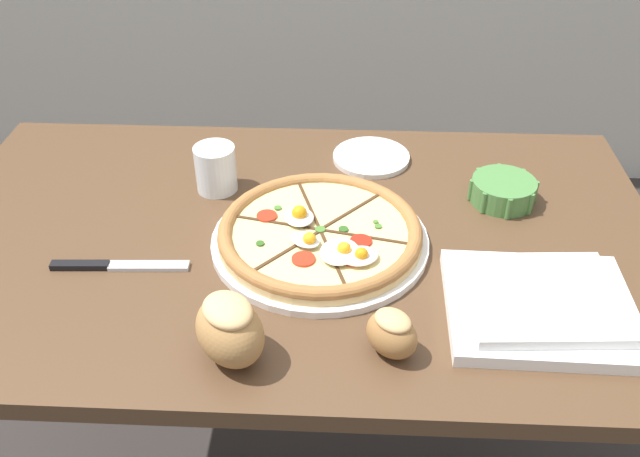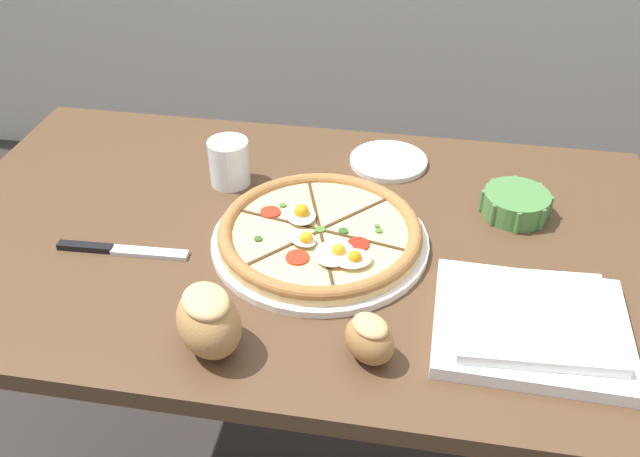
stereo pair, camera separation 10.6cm
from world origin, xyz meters
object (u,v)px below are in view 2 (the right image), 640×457
at_px(dining_table, 297,285).
at_px(pizza, 320,234).
at_px(bread_piece_near, 369,338).
at_px(side_saucer, 388,161).
at_px(bread_piece_mid, 208,320).
at_px(ramekin_bowl, 516,203).
at_px(knife_main, 121,250).
at_px(napkin_folded, 531,323).
at_px(water_glass, 229,165).

distance_m(dining_table, pizza, 0.14).
distance_m(dining_table, bread_piece_near, 0.33).
bearing_deg(side_saucer, bread_piece_near, -87.92).
bearing_deg(pizza, bread_piece_mid, -113.00).
relative_size(ramekin_bowl, bread_piece_near, 1.30).
bearing_deg(dining_table, knife_main, -159.31).
xyz_separation_m(napkin_folded, water_glass, (-0.50, 0.30, 0.02)).
height_order(pizza, napkin_folded, pizza).
height_order(dining_table, ramekin_bowl, ramekin_bowl).
distance_m(pizza, bread_piece_near, 0.25).
bearing_deg(bread_piece_mid, water_glass, 102.27).
bearing_deg(ramekin_bowl, water_glass, 178.22).
relative_size(napkin_folded, side_saucer, 1.81).
bearing_deg(side_saucer, knife_main, -138.79).
bearing_deg(dining_table, napkin_folded, -25.13).
bearing_deg(napkin_folded, bread_piece_near, -158.42).
bearing_deg(ramekin_bowl, knife_main, -160.99).
bearing_deg(knife_main, bread_piece_near, -23.33).
distance_m(napkin_folded, water_glass, 0.58).
height_order(ramekin_bowl, side_saucer, ramekin_bowl).
bearing_deg(dining_table, pizza, -28.93).
distance_m(pizza, water_glass, 0.25).
height_order(pizza, bread_piece_near, bread_piece_near).
distance_m(bread_piece_near, bread_piece_mid, 0.21).
relative_size(napkin_folded, knife_main, 1.25).
distance_m(napkin_folded, bread_piece_near, 0.23).
height_order(napkin_folded, water_glass, water_glass).
xyz_separation_m(napkin_folded, side_saucer, (-0.23, 0.41, -0.01)).
bearing_deg(bread_piece_mid, napkin_folded, 13.60).
distance_m(dining_table, water_glass, 0.25).
distance_m(water_glass, side_saucer, 0.30).
bearing_deg(water_glass, ramekin_bowl, -1.78).
distance_m(pizza, side_saucer, 0.28).
distance_m(bread_piece_near, water_glass, 0.48).
distance_m(ramekin_bowl, knife_main, 0.65).
bearing_deg(side_saucer, pizza, -107.58).
bearing_deg(bread_piece_near, knife_main, 159.34).
xyz_separation_m(bread_piece_near, water_glass, (-0.29, 0.38, 0.00)).
height_order(ramekin_bowl, bread_piece_mid, bread_piece_mid).
xyz_separation_m(dining_table, pizza, (0.04, -0.02, 0.13)).
distance_m(bread_piece_mid, side_saucer, 0.55).
relative_size(pizza, napkin_folded, 1.31).
xyz_separation_m(knife_main, water_glass, (0.11, 0.23, 0.03)).
bearing_deg(knife_main, pizza, 10.84).
xyz_separation_m(pizza, ramekin_bowl, (0.31, 0.14, 0.00)).
bearing_deg(pizza, bread_piece_near, -65.60).
height_order(bread_piece_near, side_saucer, bread_piece_near).
relative_size(knife_main, water_glass, 2.53).
distance_m(dining_table, napkin_folded, 0.42).
height_order(pizza, knife_main, pizza).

